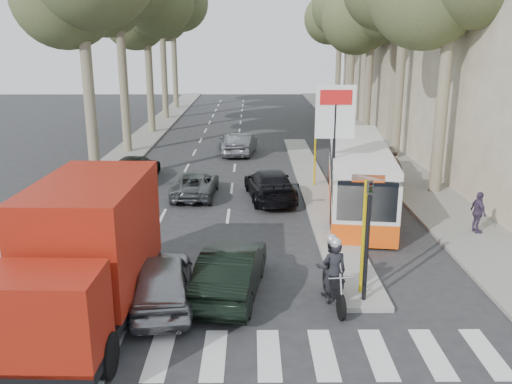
% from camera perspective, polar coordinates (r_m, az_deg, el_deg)
% --- Properties ---
extents(ground, '(120.00, 120.00, 0.00)m').
position_cam_1_polar(ground, '(16.94, -0.78, -9.45)').
color(ground, '#28282B').
rests_on(ground, ground).
extents(sidewalk_right, '(3.20, 70.00, 0.12)m').
position_cam_1_polar(sidewalk_right, '(41.83, 11.31, 5.58)').
color(sidewalk_right, gray).
rests_on(sidewalk_right, ground).
extents(median_left, '(2.40, 64.00, 0.12)m').
position_cam_1_polar(median_left, '(44.66, -10.98, 6.23)').
color(median_left, gray).
rests_on(median_left, ground).
extents(traffic_island, '(1.50, 26.00, 0.16)m').
position_cam_1_polar(traffic_island, '(27.46, 6.13, 0.59)').
color(traffic_island, gray).
rests_on(traffic_island, ground).
extents(building_far, '(11.00, 20.00, 16.00)m').
position_cam_1_polar(building_far, '(51.69, 17.55, 15.91)').
color(building_far, '#B7A88E').
rests_on(building_far, ground).
extents(billboard, '(1.50, 12.10, 5.60)m').
position_cam_1_polar(billboard, '(20.87, 8.26, 5.90)').
color(billboard, yellow).
rests_on(billboard, ground).
extents(traffic_light_island, '(0.16, 0.41, 3.60)m').
position_cam_1_polar(traffic_light_island, '(14.95, 11.72, -3.03)').
color(traffic_light_island, black).
rests_on(traffic_light_island, ground).
extents(tree_l_c, '(7.40, 7.20, 13.71)m').
position_cam_1_polar(tree_l_c, '(44.24, -11.36, 19.11)').
color(tree_l_c, '#6B604C').
rests_on(tree_l_c, ground).
extents(tree_l_e, '(7.40, 7.20, 14.49)m').
position_cam_1_polar(tree_l_e, '(60.09, -8.66, 18.92)').
color(tree_l_e, '#6B604C').
rests_on(tree_l_e, ground).
extents(tree_r_c, '(7.40, 7.20, 13.32)m').
position_cam_1_polar(tree_r_c, '(42.47, 12.32, 18.74)').
color(tree_r_c, '#6B604C').
rests_on(tree_r_c, ground).
extents(tree_r_e, '(7.40, 7.20, 14.10)m').
position_cam_1_polar(tree_r_e, '(58.25, 9.02, 18.67)').
color(tree_r_e, '#6B604C').
rests_on(tree_r_e, ground).
extents(silver_hatchback, '(2.28, 4.50, 1.47)m').
position_cam_1_polar(silver_hatchback, '(15.58, -9.87, -9.09)').
color(silver_hatchback, gray).
rests_on(silver_hatchback, ground).
extents(dark_hatchback, '(2.17, 4.67, 1.48)m').
position_cam_1_polar(dark_hatchback, '(15.92, -2.62, -8.26)').
color(dark_hatchback, black).
rests_on(dark_hatchback, ground).
extents(queue_car_a, '(2.10, 4.27, 1.17)m').
position_cam_1_polar(queue_car_a, '(25.92, -6.40, 0.82)').
color(queue_car_a, '#515559').
rests_on(queue_car_a, ground).
extents(queue_car_b, '(2.61, 5.09, 1.41)m').
position_cam_1_polar(queue_car_b, '(25.19, 1.48, 0.76)').
color(queue_car_b, black).
rests_on(queue_car_b, ground).
extents(queue_car_c, '(2.14, 4.42, 1.45)m').
position_cam_1_polar(queue_car_c, '(35.33, -2.42, 5.14)').
color(queue_car_c, '#A7A9AF').
rests_on(queue_car_c, ground).
extents(queue_car_d, '(2.00, 4.31, 1.37)m').
position_cam_1_polar(queue_car_d, '(35.40, -1.44, 5.10)').
color(queue_car_d, '#53555B').
rests_on(queue_car_d, ground).
extents(queue_car_e, '(2.20, 4.75, 1.34)m').
position_cam_1_polar(queue_car_e, '(29.31, -12.62, 2.46)').
color(queue_car_e, black).
rests_on(queue_car_e, ground).
extents(red_truck, '(2.82, 6.94, 3.66)m').
position_cam_1_polar(red_truck, '(14.73, -17.49, -6.02)').
color(red_truck, black).
rests_on(red_truck, ground).
extents(city_bus, '(3.74, 11.07, 2.86)m').
position_cam_1_polar(city_bus, '(24.42, 10.64, 1.95)').
color(city_bus, '#FA520D').
rests_on(city_bus, ground).
extents(motorcycle, '(0.90, 2.37, 2.01)m').
position_cam_1_polar(motorcycle, '(15.59, 8.04, -8.24)').
color(motorcycle, black).
rests_on(motorcycle, ground).
extents(pedestrian_near, '(0.60, 1.00, 1.60)m').
position_cam_1_polar(pedestrian_near, '(22.14, 22.35, -1.99)').
color(pedestrian_near, '#483753').
rests_on(pedestrian_near, sidewalk_right).
extents(pedestrian_far, '(1.38, 0.91, 1.96)m').
position_cam_1_polar(pedestrian_far, '(28.21, 14.13, 2.74)').
color(pedestrian_far, '#6E5F52').
rests_on(pedestrian_far, sidewalk_right).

